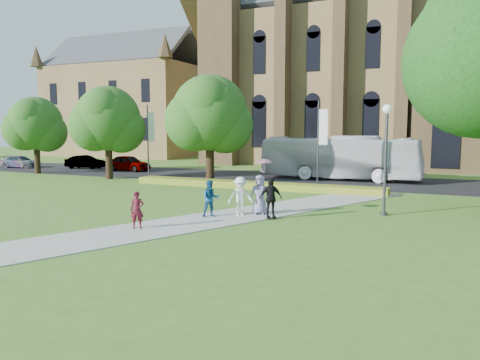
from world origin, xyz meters
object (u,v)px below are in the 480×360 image
at_px(car_1, 85,162).
at_px(tour_coach, 340,158).
at_px(car_2, 20,162).
at_px(streetlamp, 386,146).
at_px(pedestrian_0, 137,210).
at_px(car_0, 129,163).

bearing_deg(car_1, tour_coach, -98.42).
bearing_deg(car_2, car_1, -83.54).
xyz_separation_m(tour_coach, car_2, (-32.87, -2.19, -1.15)).
distance_m(tour_coach, car_1, 25.86).
bearing_deg(car_2, streetlamp, -116.18).
xyz_separation_m(tour_coach, pedestrian_0, (-3.67, -21.84, -0.97)).
xyz_separation_m(streetlamp, tour_coach, (-5.21, 14.52, -1.52)).
xyz_separation_m(streetlamp, pedestrian_0, (-8.88, -7.32, -2.49)).
relative_size(streetlamp, car_2, 1.25).
bearing_deg(pedestrian_0, tour_coach, 52.78).
height_order(car_0, car_2, car_0).
xyz_separation_m(tour_coach, car_0, (-20.19, -0.70, -0.99)).
height_order(streetlamp, car_2, streetlamp).
bearing_deg(car_0, pedestrian_0, -138.00).
distance_m(car_1, pedestrian_0, 30.88).
bearing_deg(tour_coach, car_0, 94.09).
height_order(streetlamp, car_0, streetlamp).
distance_m(car_0, pedestrian_0, 26.83).
height_order(tour_coach, pedestrian_0, tour_coach).
bearing_deg(streetlamp, car_1, 155.45).
bearing_deg(pedestrian_0, car_0, 100.31).
bearing_deg(car_2, pedestrian_0, -132.17).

